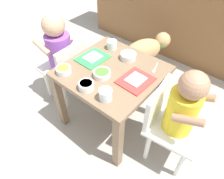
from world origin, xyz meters
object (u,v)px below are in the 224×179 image
at_px(dining_table, 112,81).
at_px(cereal_bowl_left_side, 86,85).
at_px(seated_child_right, 179,110).
at_px(veggie_bowl_near, 64,70).
at_px(seated_child_left, 60,50).
at_px(water_cup_left, 112,45).
at_px(food_tray_right, 136,80).
at_px(cereal_bowl_right_side, 102,74).
at_px(veggie_bowl_far, 128,56).
at_px(spoon_by_left_tray, 155,69).
at_px(dog, 146,50).
at_px(water_cup_right, 106,95).
at_px(food_tray_left, 93,58).

xyz_separation_m(dining_table, cereal_bowl_left_side, (-0.00, -0.21, 0.11)).
bearing_deg(seated_child_right, veggie_bowl_near, -161.66).
xyz_separation_m(seated_child_left, water_cup_left, (0.29, 0.20, 0.06)).
distance_m(food_tray_right, water_cup_left, 0.35).
relative_size(seated_child_right, cereal_bowl_right_side, 6.75).
bearing_deg(veggie_bowl_far, cereal_bowl_left_side, -91.46).
bearing_deg(water_cup_left, spoon_by_left_tray, -1.37).
distance_m(dog, food_tray_right, 0.70).
bearing_deg(water_cup_right, cereal_bowl_right_side, 137.82).
xyz_separation_m(dog, spoon_by_left_tray, (0.32, -0.44, 0.23)).
relative_size(dining_table, dog, 1.21).
xyz_separation_m(seated_child_left, spoon_by_left_tray, (0.62, 0.20, 0.04)).
height_order(seated_child_left, veggie_bowl_far, seated_child_left).
bearing_deg(cereal_bowl_left_side, water_cup_right, 3.99).
xyz_separation_m(seated_child_left, water_cup_right, (0.56, -0.17, 0.06)).
bearing_deg(seated_child_right, spoon_by_left_tray, 148.23).
bearing_deg(veggie_bowl_far, food_tray_left, -140.26).
height_order(dining_table, spoon_by_left_tray, spoon_by_left_tray).
distance_m(dining_table, food_tray_left, 0.18).
xyz_separation_m(dining_table, food_tray_right, (0.16, 0.01, 0.09)).
bearing_deg(seated_child_right, cereal_bowl_right_side, -168.41).
distance_m(seated_child_left, cereal_bowl_left_side, 0.47).
xyz_separation_m(dining_table, spoon_by_left_tray, (0.19, 0.16, 0.09)).
xyz_separation_m(water_cup_left, veggie_bowl_far, (0.15, -0.02, -0.00)).
height_order(seated_child_right, spoon_by_left_tray, seated_child_right).
height_order(water_cup_right, cereal_bowl_left_side, water_cup_right).
relative_size(dining_table, cereal_bowl_right_side, 5.54).
bearing_deg(dog, food_tray_left, -92.69).
bearing_deg(veggie_bowl_near, water_cup_left, 82.40).
bearing_deg(spoon_by_left_tray, dog, 125.98).
bearing_deg(water_cup_right, spoon_by_left_tray, 80.39).
xyz_separation_m(water_cup_right, cereal_bowl_right_side, (-0.13, 0.12, -0.01)).
bearing_deg(water_cup_right, dog, 107.88).
bearing_deg(cereal_bowl_left_side, cereal_bowl_right_side, 91.82).
relative_size(seated_child_right, cereal_bowl_left_side, 8.17).
height_order(seated_child_left, spoon_by_left_tray, seated_child_left).
distance_m(cereal_bowl_left_side, cereal_bowl_right_side, 0.13).
xyz_separation_m(food_tray_left, spoon_by_left_tray, (0.35, 0.16, -0.00)).
relative_size(dining_table, water_cup_right, 8.11).
distance_m(food_tray_right, water_cup_right, 0.21).
height_order(water_cup_left, veggie_bowl_near, water_cup_left).
height_order(cereal_bowl_left_side, cereal_bowl_right_side, cereal_bowl_left_side).
bearing_deg(spoon_by_left_tray, veggie_bowl_far, -174.63).
relative_size(seated_child_right, veggie_bowl_near, 7.73).
height_order(dining_table, cereal_bowl_left_side, cereal_bowl_left_side).
xyz_separation_m(seated_child_right, spoon_by_left_tray, (-0.24, 0.15, 0.05)).
bearing_deg(dog, seated_child_right, -46.36).
bearing_deg(veggie_bowl_near, dog, 85.74).
height_order(cereal_bowl_left_side, spoon_by_left_tray, cereal_bowl_left_side).
relative_size(dining_table, water_cup_left, 8.41).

